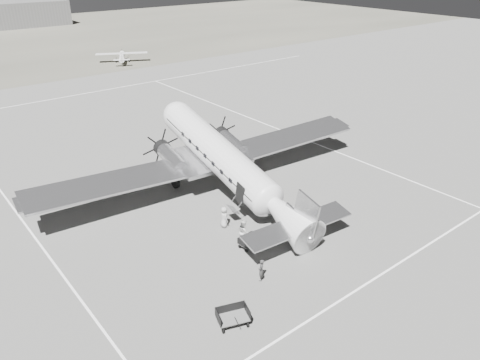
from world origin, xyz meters
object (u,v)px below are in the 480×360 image
object	(u,v)px
passenger	(224,217)
ramp_agent	(244,232)
dc3_airliner	(225,163)
light_plane_right	(122,57)
baggage_cart_near	(249,242)
baggage_cart_far	(233,317)
ground_crew	(261,270)

from	to	relation	value
passenger	ramp_agent	bearing A→B (deg)	-176.92
dc3_airliner	light_plane_right	size ratio (longest dim) A/B	3.33
baggage_cart_near	baggage_cart_far	distance (m)	7.81
baggage_cart_near	passenger	distance (m)	3.32
ramp_agent	passenger	distance (m)	2.65
ramp_agent	baggage_cart_near	bearing A→B (deg)	-152.73
baggage_cart_far	light_plane_right	bearing A→B (deg)	88.18
baggage_cart_far	ramp_agent	distance (m)	8.31
light_plane_right	ground_crew	xyz separation A→B (m)	(-22.37, -65.90, -0.23)
dc3_airliner	baggage_cart_far	world-z (taller)	dc3_airliner
ground_crew	passenger	size ratio (longest dim) A/B	0.91
passenger	dc3_airliner	bearing A→B (deg)	-30.47
light_plane_right	baggage_cart_far	distance (m)	72.83
baggage_cart_far	ramp_agent	bearing A→B (deg)	66.06
baggage_cart_near	ramp_agent	size ratio (longest dim) A/B	0.80
baggage_cart_near	baggage_cart_far	bearing A→B (deg)	-140.59
passenger	ground_crew	bearing A→B (deg)	170.75
dc3_airliner	ramp_agent	distance (m)	7.83
ground_crew	passenger	world-z (taller)	passenger
ground_crew	ramp_agent	xyz separation A→B (m)	(1.82, 4.01, 0.17)
ramp_agent	passenger	size ratio (longest dim) A/B	1.11
dc3_airliner	passenger	world-z (taller)	dc3_airliner
light_plane_right	passenger	world-z (taller)	light_plane_right
baggage_cart_far	ramp_agent	size ratio (longest dim) A/B	1.01
light_plane_right	baggage_cart_near	size ratio (longest dim) A/B	6.41
light_plane_right	baggage_cart_near	distance (m)	65.84
baggage_cart_far	passenger	xyz separation A→B (m)	(5.90, 8.69, 0.31)
light_plane_right	passenger	distance (m)	62.64
dc3_airliner	passenger	bearing A→B (deg)	-123.55
dc3_airliner	baggage_cart_near	xyz separation A→B (m)	(-3.48, -7.35, -2.63)
baggage_cart_near	passenger	bearing A→B (deg)	80.88
baggage_cart_far	passenger	world-z (taller)	passenger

